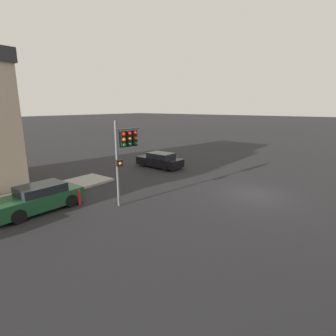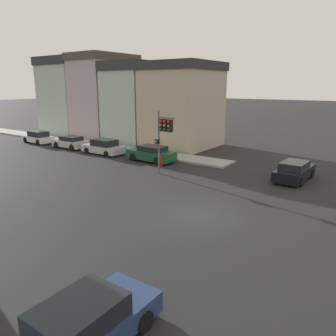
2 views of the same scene
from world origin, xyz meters
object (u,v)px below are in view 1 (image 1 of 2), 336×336
(traffic_signal, at_px, (126,145))
(crossing_car_0, at_px, (160,160))
(parked_car_0, at_px, (39,198))
(fire_hydrant, at_px, (79,196))

(traffic_signal, relative_size, crossing_car_0, 1.08)
(parked_car_0, distance_m, fire_hydrant, 2.09)
(traffic_signal, bearing_deg, parked_car_0, -121.33)
(crossing_car_0, relative_size, parked_car_0, 0.98)
(fire_hydrant, bearing_deg, parked_car_0, 63.45)
(crossing_car_0, bearing_deg, parked_car_0, 97.98)
(traffic_signal, bearing_deg, crossing_car_0, 125.95)
(parked_car_0, bearing_deg, fire_hydrant, 155.21)
(traffic_signal, height_order, crossing_car_0, traffic_signal)
(traffic_signal, height_order, fire_hydrant, traffic_signal)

